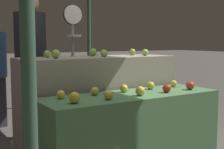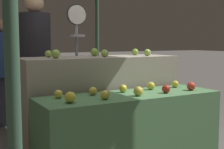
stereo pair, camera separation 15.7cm
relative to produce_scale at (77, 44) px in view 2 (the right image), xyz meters
name	(u,v)px [view 2 (the right image)]	position (x,y,z in m)	size (l,w,h in m)	color
display_counter_front	(130,136)	(-0.03, -1.28, -0.82)	(1.68, 0.55, 0.77)	#4C7A4C
display_counter_back	(100,107)	(-0.03, -0.68, -0.67)	(1.68, 0.55, 1.08)	gray
apple_front_0	(70,97)	(-0.65, -1.39, -0.40)	(0.09, 0.09, 0.09)	gold
apple_front_1	(105,95)	(-0.35, -1.40, -0.40)	(0.08, 0.08, 0.08)	gold
apple_front_2	(138,91)	(-0.02, -1.39, -0.40)	(0.08, 0.08, 0.08)	gold
apple_front_3	(166,89)	(0.28, -1.39, -0.40)	(0.08, 0.08, 0.08)	#AD281E
apple_front_4	(191,86)	(0.59, -1.39, -0.40)	(0.08, 0.08, 0.08)	red
apple_front_5	(58,94)	(-0.66, -1.16, -0.41)	(0.07, 0.07, 0.07)	yellow
apple_front_6	(93,91)	(-0.35, -1.16, -0.41)	(0.07, 0.07, 0.07)	gold
apple_front_7	(123,88)	(-0.04, -1.16, -0.41)	(0.07, 0.07, 0.07)	gold
apple_front_8	(151,86)	(0.28, -1.16, -0.40)	(0.08, 0.08, 0.08)	gold
apple_front_9	(175,84)	(0.59, -1.16, -0.41)	(0.07, 0.07, 0.07)	gold
apple_back_0	(56,54)	(-0.55, -0.78, -0.09)	(0.09, 0.09, 0.09)	#8EB247
apple_back_1	(105,53)	(-0.03, -0.79, -0.09)	(0.08, 0.08, 0.08)	#8EB247
apple_back_2	(147,52)	(0.50, -0.80, -0.09)	(0.08, 0.08, 0.08)	#8EB247
apple_back_3	(48,54)	(-0.55, -0.57, -0.10)	(0.07, 0.07, 0.07)	#8EB247
apple_back_4	(95,52)	(-0.04, -0.58, -0.09)	(0.09, 0.09, 0.09)	#7AA338
apple_back_5	(135,52)	(0.48, -0.58, -0.09)	(0.08, 0.08, 0.08)	#7AA338
produce_scale	(77,44)	(0.00, 0.00, 0.00)	(0.25, 0.20, 1.69)	#99999E
person_vendor_at_scale	(36,56)	(-0.43, 0.32, -0.15)	(0.51, 0.51, 1.83)	#2D2D38
person_customer_left	(1,65)	(-0.72, 1.10, -0.31)	(0.42, 0.42, 1.57)	#2D2D38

